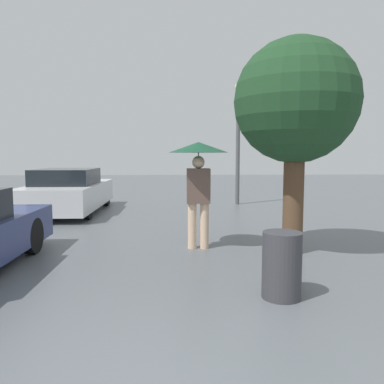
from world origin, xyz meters
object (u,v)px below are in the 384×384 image
(parked_car_farthest, at_px, (69,192))
(street_lamp, at_px, (238,138))
(trash_bin, at_px, (282,265))
(pedestrian, at_px, (198,165))
(tree, at_px, (296,103))

(parked_car_farthest, relative_size, street_lamp, 1.05)
(street_lamp, distance_m, trash_bin, 8.84)
(pedestrian, relative_size, tree, 0.53)
(tree, relative_size, trash_bin, 4.59)
(trash_bin, bearing_deg, pedestrian, 109.30)
(pedestrian, bearing_deg, tree, -12.69)
(pedestrian, xyz_separation_m, parked_car_farthest, (-3.62, 4.53, -0.92))
(parked_car_farthest, height_order, street_lamp, street_lamp)
(tree, xyz_separation_m, street_lamp, (0.11, 6.52, -0.27))
(trash_bin, bearing_deg, tree, 69.27)
(parked_car_farthest, xyz_separation_m, tree, (5.25, -4.90, 1.97))
(tree, xyz_separation_m, trash_bin, (-0.78, -2.07, -2.19))
(pedestrian, height_order, trash_bin, pedestrian)
(pedestrian, height_order, street_lamp, street_lamp)
(street_lamp, bearing_deg, pedestrian, -105.83)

